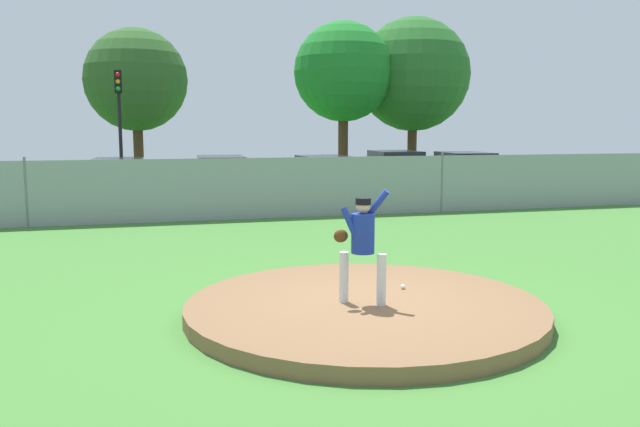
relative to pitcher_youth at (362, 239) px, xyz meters
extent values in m
plane|color=#427A33|center=(0.08, 6.10, -1.11)|extent=(80.00, 80.00, 0.00)
cube|color=#2B2B2D|center=(0.08, 14.60, -1.11)|extent=(44.00, 7.00, 0.01)
cylinder|color=brown|center=(0.08, 0.10, -1.01)|extent=(5.02, 5.02, 0.21)
cylinder|color=silver|center=(-0.21, 0.14, -0.55)|extent=(0.13, 0.13, 0.71)
cylinder|color=silver|center=(0.23, -0.15, -0.55)|extent=(0.13, 0.13, 0.71)
cylinder|color=navy|center=(0.01, 0.00, 0.08)|extent=(0.32, 0.32, 0.55)
cylinder|color=navy|center=(0.19, 0.00, 0.45)|extent=(0.37, 0.28, 0.47)
cylinder|color=navy|center=(-0.17, 0.00, 0.22)|extent=(0.28, 0.23, 0.46)
ellipsoid|color=#4C2D14|center=(-0.29, 0.05, 0.05)|extent=(0.20, 0.12, 0.18)
sphere|color=tan|center=(0.01, 0.00, 0.45)|extent=(0.20, 0.20, 0.20)
cylinder|color=black|center=(0.01, 0.00, 0.52)|extent=(0.21, 0.21, 0.09)
sphere|color=white|center=(0.87, 0.60, -0.87)|extent=(0.07, 0.07, 0.07)
cube|color=gray|center=(0.08, 10.10, -0.23)|extent=(30.04, 0.03, 1.77)
cylinder|color=slate|center=(-5.93, 10.10, -0.18)|extent=(0.07, 0.07, 1.87)
cylinder|color=slate|center=(6.09, 10.10, -0.18)|extent=(0.07, 0.07, 1.87)
cube|color=#A81919|center=(-3.77, 14.34, -0.45)|extent=(1.91, 4.68, 0.68)
cube|color=black|center=(-3.77, 14.34, 0.19)|extent=(1.70, 2.60, 0.61)
cylinder|color=black|center=(-3.71, 15.77, -0.79)|extent=(1.82, 0.71, 0.64)
cylinder|color=black|center=(-3.82, 12.91, -0.79)|extent=(1.82, 0.71, 0.64)
cube|color=silver|center=(3.57, 14.68, -0.45)|extent=(1.99, 4.43, 0.69)
cube|color=black|center=(3.57, 14.68, 0.19)|extent=(1.79, 2.45, 0.59)
cylinder|color=black|center=(3.53, 16.03, -0.79)|extent=(1.96, 0.69, 0.64)
cylinder|color=black|center=(3.60, 13.32, -0.79)|extent=(1.96, 0.69, 0.64)
cube|color=maroon|center=(9.30, 14.70, -0.44)|extent=(2.16, 4.60, 0.71)
cube|color=black|center=(9.30, 14.70, 0.24)|extent=(1.86, 2.58, 0.65)
cylinder|color=black|center=(9.41, 16.08, -0.79)|extent=(1.92, 0.79, 0.64)
cylinder|color=black|center=(9.19, 13.32, -0.79)|extent=(1.92, 0.79, 0.64)
cube|color=#161E4C|center=(-0.30, 14.43, -0.45)|extent=(1.92, 4.70, 0.68)
cube|color=black|center=(-0.30, 14.43, 0.21)|extent=(1.69, 2.61, 0.64)
cylinder|color=black|center=(-0.24, 15.86, -0.79)|extent=(1.80, 0.72, 0.64)
cylinder|color=black|center=(-0.37, 12.99, -0.79)|extent=(1.80, 0.72, 0.64)
cube|color=slate|center=(6.37, 14.74, -0.42)|extent=(2.01, 4.18, 0.73)
cube|color=black|center=(6.37, 14.74, 0.29)|extent=(1.76, 2.34, 0.70)
cylinder|color=black|center=(6.45, 16.00, -0.79)|extent=(1.86, 0.75, 0.64)
cylinder|color=black|center=(6.30, 13.47, -0.79)|extent=(1.86, 0.75, 0.64)
cone|color=orange|center=(-5.69, 14.05, -0.83)|extent=(0.32, 0.32, 0.55)
cube|color=black|center=(-5.69, 14.05, -1.09)|extent=(0.40, 0.40, 0.03)
cylinder|color=black|center=(-3.81, 18.82, 1.33)|extent=(0.14, 0.14, 4.88)
cube|color=black|center=(-3.81, 18.64, 3.32)|extent=(0.28, 0.24, 0.90)
sphere|color=red|center=(-3.81, 18.52, 3.59)|extent=(0.18, 0.18, 0.18)
sphere|color=orange|center=(-3.81, 18.52, 3.32)|extent=(0.18, 0.18, 0.18)
sphere|color=green|center=(-3.81, 18.52, 3.05)|extent=(0.18, 0.18, 0.18)
cylinder|color=#4C331E|center=(-3.18, 22.64, 0.48)|extent=(0.45, 0.45, 3.17)
sphere|color=#2D5A24|center=(-3.18, 22.64, 3.69)|extent=(4.65, 4.65, 4.65)
cylinder|color=#4C331E|center=(6.65, 22.40, 0.72)|extent=(0.49, 0.49, 3.66)
sphere|color=#1D7927|center=(6.65, 22.40, 4.25)|extent=(4.87, 4.87, 4.87)
cylinder|color=#4C331E|center=(10.59, 22.94, 0.55)|extent=(0.48, 0.48, 3.32)
sphere|color=#276526|center=(10.59, 22.94, 4.24)|extent=(5.80, 5.80, 5.80)
camera|label=1|loc=(-2.79, -8.14, 1.51)|focal=35.83mm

